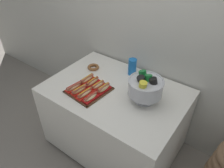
{
  "coord_description": "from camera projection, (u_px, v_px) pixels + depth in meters",
  "views": [
    {
      "loc": [
        0.92,
        -1.31,
        2.06
      ],
      "look_at": [
        -0.05,
        0.01,
        0.83
      ],
      "focal_mm": 34.64,
      "sensor_mm": 36.0,
      "label": 1
    }
  ],
  "objects": [
    {
      "name": "hot_dog_1",
      "position": [
        79.0,
        90.0,
        1.99
      ],
      "size": [
        0.08,
        0.17,
        0.06
      ],
      "color": "red",
      "rests_on": "serving_tray"
    },
    {
      "name": "buffet_table",
      "position": [
        115.0,
        118.0,
        2.27
      ],
      "size": [
        1.32,
        0.92,
        0.79
      ],
      "color": "white",
      "rests_on": "ground_plane"
    },
    {
      "name": "ground_plane",
      "position": [
        115.0,
        143.0,
        2.52
      ],
      "size": [
        10.0,
        10.0,
        0.0
      ],
      "primitive_type": "plane",
      "color": "gray"
    },
    {
      "name": "back_wall",
      "position": [
        148.0,
        21.0,
        2.08
      ],
      "size": [
        6.0,
        0.1,
        2.6
      ],
      "primitive_type": "cube",
      "color": "beige",
      "rests_on": "ground_plane"
    },
    {
      "name": "hot_dog_6",
      "position": [
        98.0,
        85.0,
        2.05
      ],
      "size": [
        0.08,
        0.16,
        0.06
      ],
      "color": "red",
      "rests_on": "serving_tray"
    },
    {
      "name": "hot_dog_7",
      "position": [
        103.0,
        88.0,
        2.01
      ],
      "size": [
        0.08,
        0.16,
        0.06
      ],
      "color": "#B21414",
      "rests_on": "serving_tray"
    },
    {
      "name": "serving_tray",
      "position": [
        89.0,
        90.0,
        2.04
      ],
      "size": [
        0.36,
        0.39,
        0.01
      ],
      "color": "#472B19",
      "rests_on": "buffet_table"
    },
    {
      "name": "hot_dog_2",
      "position": [
        85.0,
        94.0,
        1.95
      ],
      "size": [
        0.08,
        0.18,
        0.06
      ],
      "color": "red",
      "rests_on": "serving_tray"
    },
    {
      "name": "hot_dog_5",
      "position": [
        92.0,
        82.0,
        2.09
      ],
      "size": [
        0.07,
        0.18,
        0.06
      ],
      "color": "red",
      "rests_on": "serving_tray"
    },
    {
      "name": "hot_dog_4",
      "position": [
        87.0,
        79.0,
        2.13
      ],
      "size": [
        0.08,
        0.17,
        0.06
      ],
      "color": "red",
      "rests_on": "serving_tray"
    },
    {
      "name": "hot_dog_0",
      "position": [
        74.0,
        87.0,
        2.03
      ],
      "size": [
        0.09,
        0.18,
        0.06
      ],
      "color": "red",
      "rests_on": "serving_tray"
    },
    {
      "name": "hot_dog_3",
      "position": [
        91.0,
        97.0,
        1.91
      ],
      "size": [
        0.08,
        0.16,
        0.06
      ],
      "color": "red",
      "rests_on": "serving_tray"
    },
    {
      "name": "cup_stack",
      "position": [
        132.0,
        67.0,
        2.21
      ],
      "size": [
        0.08,
        0.08,
        0.18
      ],
      "color": "blue",
      "rests_on": "buffet_table"
    },
    {
      "name": "donut",
      "position": [
        93.0,
        67.0,
        2.34
      ],
      "size": [
        0.13,
        0.13,
        0.03
      ],
      "color": "brown",
      "rests_on": "buffet_table"
    },
    {
      "name": "punch_bowl",
      "position": [
        146.0,
        87.0,
        1.83
      ],
      "size": [
        0.31,
        0.31,
        0.27
      ],
      "color": "silver",
      "rests_on": "buffet_table"
    }
  ]
}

